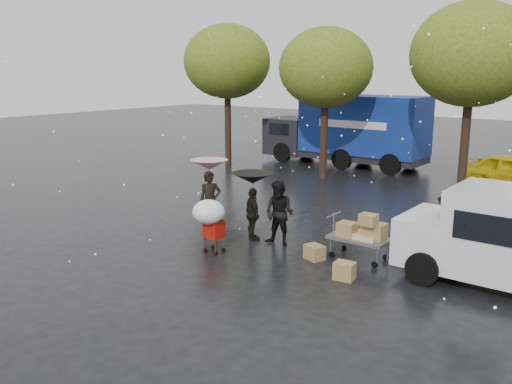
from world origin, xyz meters
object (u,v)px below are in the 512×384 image
Objects in this scene: vendor_cart at (362,232)px; shopping_cart at (210,215)px; person_black at (253,214)px; person_pink at (210,201)px; blue_truck at (348,130)px.

shopping_cart is (-3.34, -2.01, 0.34)m from vendor_cart.
vendor_cart is (3.20, 0.38, -0.03)m from person_black.
person_black is at bearing -50.65° from person_pink.
blue_truck is (-3.79, 12.57, 1.00)m from person_black.
vendor_cart is 14.09m from blue_truck.
person_black is 13.17m from blue_truck.
person_black reaches higher than shopping_cart.
blue_truck is at bearing 47.33° from person_pink.
shopping_cart is 0.18× the size of blue_truck.
shopping_cart is at bearing 116.65° from person_black.
person_black is 0.99× the size of vendor_cart.
shopping_cart reaches higher than vendor_cart.
blue_truck reaches higher than person_black.
shopping_cart is at bearing -100.63° from person_pink.
shopping_cart is (-0.14, -1.63, 0.31)m from person_black.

